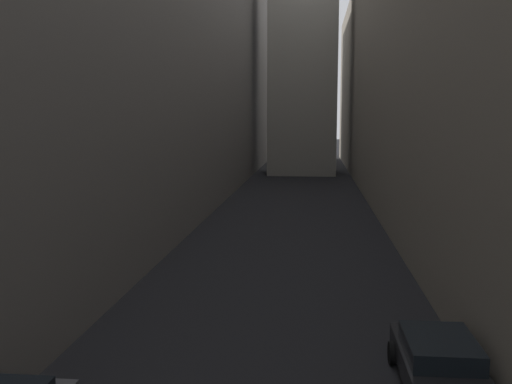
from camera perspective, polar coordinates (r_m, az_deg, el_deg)
ground_plane at (r=39.13m, az=3.72°, el=-2.07°), size 264.00×264.00×0.00m
building_block_left at (r=42.98m, az=-12.67°, el=13.93°), size 12.89×108.00×22.88m
building_block_right at (r=41.96m, az=20.07°, el=12.38°), size 11.77×108.00×20.79m
parked_car_right_far at (r=14.70m, az=17.90°, el=-16.05°), size 1.97×4.48×1.33m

